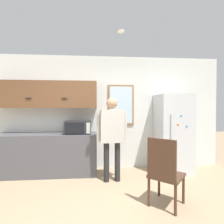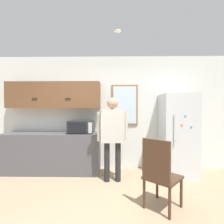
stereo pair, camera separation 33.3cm
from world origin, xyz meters
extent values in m
plane|color=#9E8466|center=(0.00, 0.00, 0.00)|extent=(16.00, 16.00, 0.00)
cube|color=silver|center=(0.00, 2.04, 1.35)|extent=(6.00, 0.06, 2.70)
cube|color=#4C4C51|center=(-1.12, 1.70, 0.44)|extent=(2.16, 0.62, 0.89)
cube|color=brown|center=(-1.12, 1.85, 1.76)|extent=(2.16, 0.33, 0.60)
cube|color=black|center=(-1.50, 1.67, 1.67)|extent=(0.12, 0.01, 0.01)
cube|color=black|center=(-0.74, 1.67, 1.67)|extent=(0.12, 0.01, 0.01)
cube|color=#232326|center=(-0.45, 1.68, 1.03)|extent=(0.55, 0.42, 0.29)
cube|color=black|center=(-0.50, 1.46, 1.03)|extent=(0.38, 0.01, 0.22)
cube|color=#B2B2B2|center=(-0.22, 1.46, 1.03)|extent=(0.08, 0.01, 0.23)
cylinder|color=black|center=(0.15, 1.21, 0.39)|extent=(0.11, 0.11, 0.78)
cylinder|color=black|center=(0.37, 1.22, 0.39)|extent=(0.11, 0.11, 0.78)
cube|color=beige|center=(0.26, 1.21, 1.10)|extent=(0.47, 0.25, 0.64)
sphere|color=tan|center=(0.26, 1.21, 1.55)|extent=(0.22, 0.22, 0.22)
cylinder|color=beige|center=(-0.01, 1.20, 1.09)|extent=(0.07, 0.07, 0.58)
cylinder|color=beige|center=(0.53, 1.23, 1.09)|extent=(0.07, 0.07, 0.58)
cube|color=silver|center=(1.70, 1.65, 0.88)|extent=(0.71, 0.71, 1.76)
cylinder|color=silver|center=(1.50, 1.27, 1.02)|extent=(0.02, 0.02, 0.62)
cube|color=#338CDB|center=(1.84, 1.29, 1.07)|extent=(0.04, 0.01, 0.04)
cube|color=orange|center=(1.65, 1.29, 1.11)|extent=(0.04, 0.01, 0.04)
cube|color=green|center=(1.51, 1.29, 0.80)|extent=(0.04, 0.01, 0.04)
cube|color=#338CDB|center=(1.72, 1.29, 1.29)|extent=(0.04, 0.01, 0.04)
cube|color=#472D1E|center=(1.01, 0.30, 0.44)|extent=(0.63, 0.63, 0.04)
cylinder|color=#472D1E|center=(1.28, 0.32, 0.21)|extent=(0.04, 0.04, 0.42)
cylinder|color=#472D1E|center=(0.99, 0.58, 0.21)|extent=(0.04, 0.04, 0.42)
cylinder|color=#472D1E|center=(1.02, 0.03, 0.21)|extent=(0.04, 0.04, 0.42)
cylinder|color=#472D1E|center=(0.74, 0.29, 0.21)|extent=(0.04, 0.04, 0.42)
cube|color=#472D1E|center=(0.87, 0.15, 0.74)|extent=(0.33, 0.30, 0.56)
cube|color=olive|center=(0.54, 2.00, 1.53)|extent=(0.63, 0.04, 0.97)
cube|color=silver|center=(0.54, 1.98, 1.53)|extent=(0.55, 0.01, 0.89)
cylinder|color=white|center=(0.35, 0.58, 2.68)|extent=(0.11, 0.11, 0.01)
camera|label=1|loc=(-0.02, -2.21, 1.45)|focal=28.00mm
camera|label=2|loc=(0.32, -2.22, 1.45)|focal=28.00mm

